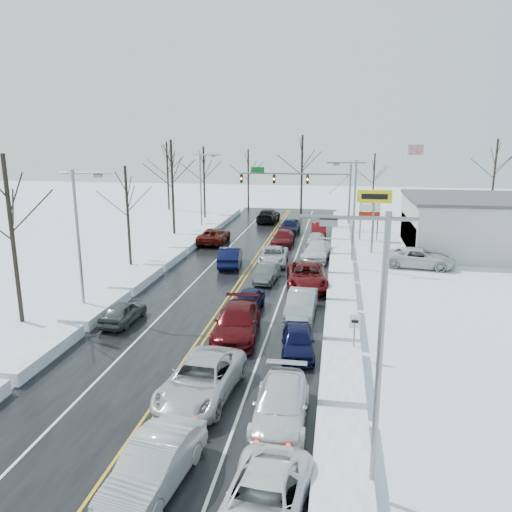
% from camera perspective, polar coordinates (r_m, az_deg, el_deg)
% --- Properties ---
extents(ground, '(160.00, 160.00, 0.00)m').
position_cam_1_polar(ground, '(34.37, -3.14, -5.01)').
color(ground, white).
rests_on(ground, ground).
extents(road_surface, '(14.00, 84.00, 0.01)m').
position_cam_1_polar(road_surface, '(36.22, -2.46, -4.01)').
color(road_surface, black).
rests_on(road_surface, ground).
extents(snow_bank_left, '(1.93, 72.00, 0.67)m').
position_cam_1_polar(snow_bank_left, '(38.45, -13.63, -3.35)').
color(snow_bank_left, white).
rests_on(snow_bank_left, ground).
extents(snow_bank_right, '(1.93, 72.00, 0.67)m').
position_cam_1_polar(snow_bank_right, '(35.52, 9.68, -4.57)').
color(snow_bank_right, white).
rests_on(snow_bank_right, ground).
extents(traffic_signal_mast, '(13.28, 0.39, 8.00)m').
position_cam_1_polar(traffic_signal_mast, '(60.12, 5.86, 8.35)').
color(traffic_signal_mast, slate).
rests_on(traffic_signal_mast, ground).
extents(tires_plus_sign, '(3.20, 0.34, 6.00)m').
position_cam_1_polar(tires_plus_sign, '(48.26, 13.36, 6.16)').
color(tires_plus_sign, slate).
rests_on(tires_plus_sign, ground).
extents(used_vehicles_sign, '(2.20, 0.22, 4.65)m').
position_cam_1_polar(used_vehicles_sign, '(54.42, 12.86, 5.23)').
color(used_vehicles_sign, slate).
rests_on(used_vehicles_sign, ground).
extents(speed_limit_sign, '(0.55, 0.09, 2.35)m').
position_cam_1_polar(speed_limit_sign, '(25.57, 11.21, -8.10)').
color(speed_limit_sign, slate).
rests_on(speed_limit_sign, ground).
extents(flagpole, '(1.87, 1.20, 10.00)m').
position_cam_1_polar(flagpole, '(62.49, 16.90, 8.45)').
color(flagpole, silver).
rests_on(flagpole, ground).
extents(streetlight_se, '(3.20, 0.25, 9.00)m').
position_cam_1_polar(streetlight_se, '(14.95, 13.30, -9.13)').
color(streetlight_se, slate).
rests_on(streetlight_se, ground).
extents(streetlight_ne, '(3.20, 0.25, 9.00)m').
position_cam_1_polar(streetlight_ne, '(42.17, 10.90, 5.68)').
color(streetlight_ne, slate).
rests_on(streetlight_ne, ground).
extents(streetlight_sw, '(3.20, 0.25, 9.00)m').
position_cam_1_polar(streetlight_sw, '(32.27, -19.41, 2.73)').
color(streetlight_sw, slate).
rests_on(streetlight_sw, ground).
extents(streetlight_nw, '(3.20, 0.25, 9.00)m').
position_cam_1_polar(streetlight_nw, '(58.14, -6.15, 7.99)').
color(streetlight_nw, slate).
rests_on(streetlight_nw, ground).
extents(tree_left_b, '(4.00, 4.00, 10.00)m').
position_cam_1_polar(tree_left_b, '(32.04, -26.40, 5.05)').
color(tree_left_b, '#2D231C').
rests_on(tree_left_b, ground).
extents(tree_left_c, '(3.40, 3.40, 8.50)m').
position_cam_1_polar(tree_left_c, '(43.79, -14.56, 6.61)').
color(tree_left_c, '#2D231C').
rests_on(tree_left_c, ground).
extents(tree_left_d, '(4.20, 4.20, 10.50)m').
position_cam_1_polar(tree_left_d, '(56.92, -9.60, 9.81)').
color(tree_left_d, '#2D231C').
rests_on(tree_left_d, ground).
extents(tree_left_e, '(3.80, 3.80, 9.50)m').
position_cam_1_polar(tree_left_e, '(68.30, -5.98, 9.95)').
color(tree_left_e, '#2D231C').
rests_on(tree_left_e, ground).
extents(tree_far_a, '(4.00, 4.00, 10.00)m').
position_cam_1_polar(tree_far_a, '(76.14, -10.11, 10.46)').
color(tree_far_a, '#2D231C').
rests_on(tree_far_a, ground).
extents(tree_far_b, '(3.60, 3.60, 9.00)m').
position_cam_1_polar(tree_far_b, '(74.09, -0.90, 10.04)').
color(tree_far_b, '#2D231C').
rests_on(tree_far_b, ground).
extents(tree_far_c, '(4.40, 4.40, 11.00)m').
position_cam_1_polar(tree_far_c, '(71.03, 5.29, 10.96)').
color(tree_far_c, '#2D231C').
rests_on(tree_far_c, ground).
extents(tree_far_d, '(3.40, 3.40, 8.50)m').
position_cam_1_polar(tree_far_d, '(72.61, 13.35, 9.33)').
color(tree_far_d, '#2D231C').
rests_on(tree_far_d, ground).
extents(tree_far_e, '(4.20, 4.20, 10.50)m').
position_cam_1_polar(tree_far_e, '(75.79, 25.70, 9.59)').
color(tree_far_e, '#2D231C').
rests_on(tree_far_e, ground).
extents(queued_car_1, '(2.32, 5.04, 1.60)m').
position_cam_1_polar(queued_car_1, '(17.96, -11.42, -24.44)').
color(queued_car_1, '#AEB1B6').
rests_on(queued_car_1, ground).
extents(queued_car_2, '(3.20, 6.08, 1.63)m').
position_cam_1_polar(queued_car_2, '(22.51, -6.24, -15.69)').
color(queued_car_2, '#BCBCBE').
rests_on(queued_car_2, ground).
extents(queued_car_3, '(2.78, 5.99, 1.70)m').
position_cam_1_polar(queued_car_3, '(28.32, -2.18, -9.19)').
color(queued_car_3, '#47090C').
rests_on(queued_car_3, ground).
extents(queued_car_4, '(1.97, 4.15, 1.37)m').
position_cam_1_polar(queued_car_4, '(32.17, -0.96, -6.32)').
color(queued_car_4, black).
rests_on(queued_car_4, ground).
extents(queued_car_5, '(1.66, 4.12, 1.33)m').
position_cam_1_polar(queued_car_5, '(38.52, 1.23, -2.92)').
color(queued_car_5, '#434648').
rests_on(queued_car_5, ground).
extents(queued_car_6, '(2.63, 5.33, 1.45)m').
position_cam_1_polar(queued_car_6, '(43.72, 1.99, -0.90)').
color(queued_car_6, '#ADAFB5').
rests_on(queued_car_6, ground).
extents(queued_car_7, '(2.13, 5.10, 1.47)m').
position_cam_1_polar(queued_car_7, '(51.22, 3.12, 1.26)').
color(queued_car_7, '#49090E').
rests_on(queued_car_7, ground).
extents(queued_car_8, '(2.39, 5.15, 1.71)m').
position_cam_1_polar(queued_car_8, '(57.24, 3.84, 2.58)').
color(queued_car_8, black).
rests_on(queued_car_8, ground).
extents(queued_car_11, '(2.17, 5.20, 1.50)m').
position_cam_1_polar(queued_car_11, '(20.73, 2.84, -18.41)').
color(queued_car_11, silver).
rests_on(queued_car_11, ground).
extents(queued_car_12, '(2.05, 4.31, 1.42)m').
position_cam_1_polar(queued_car_12, '(26.36, 4.78, -11.05)').
color(queued_car_12, black).
rests_on(queued_car_12, ground).
extents(queued_car_13, '(1.84, 4.91, 1.60)m').
position_cam_1_polar(queued_car_13, '(31.41, 5.18, -6.88)').
color(queued_car_13, gray).
rests_on(queued_car_13, ground).
extents(queued_car_14, '(3.56, 6.49, 1.72)m').
position_cam_1_polar(queued_car_14, '(37.31, 5.77, -3.54)').
color(queued_car_14, '#520B0C').
rests_on(queued_car_14, ground).
extents(queued_car_15, '(2.80, 5.71, 1.60)m').
position_cam_1_polar(queued_car_15, '(45.52, 6.95, -0.40)').
color(queued_car_15, silver).
rests_on(queued_car_15, ground).
extents(queued_car_16, '(1.91, 4.20, 1.40)m').
position_cam_1_polar(queued_car_16, '(50.78, 6.80, 1.08)').
color(queued_car_16, '#BBBBBD').
rests_on(queued_car_16, ground).
extents(queued_car_17, '(1.89, 4.69, 1.52)m').
position_cam_1_polar(queued_car_17, '(56.04, 7.13, 2.26)').
color(queued_car_17, '#4F0A0C').
rests_on(queued_car_17, ground).
extents(oncoming_car_0, '(2.38, 5.27, 1.68)m').
position_cam_1_polar(oncoming_car_0, '(43.12, -2.93, -1.12)').
color(oncoming_car_0, black).
rests_on(oncoming_car_0, ground).
extents(oncoming_car_1, '(2.68, 5.76, 1.60)m').
position_cam_1_polar(oncoming_car_1, '(52.15, -4.81, 1.46)').
color(oncoming_car_1, '#4F100A').
rests_on(oncoming_car_1, ground).
extents(oncoming_car_2, '(2.62, 6.01, 1.72)m').
position_cam_1_polar(oncoming_car_2, '(64.75, 1.41, 3.90)').
color(oncoming_car_2, black).
rests_on(oncoming_car_2, ground).
extents(oncoming_car_3, '(1.77, 4.02, 1.35)m').
position_cam_1_polar(oncoming_car_3, '(31.34, -14.87, -7.36)').
color(oncoming_car_3, '#424547').
rests_on(oncoming_car_3, ground).
extents(parked_car_0, '(6.18, 3.45, 1.64)m').
position_cam_1_polar(parked_car_0, '(44.78, 18.06, -1.23)').
color(parked_car_0, silver).
rests_on(parked_car_0, ground).
extents(parked_car_1, '(2.86, 5.92, 1.66)m').
position_cam_1_polar(parked_car_1, '(50.85, 20.30, 0.33)').
color(parked_car_1, '#A4A7AC').
rests_on(parked_car_1, ground).
extents(parked_car_2, '(2.11, 5.05, 1.71)m').
position_cam_1_polar(parked_car_2, '(56.31, 17.40, 1.79)').
color(parked_car_2, black).
rests_on(parked_car_2, ground).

